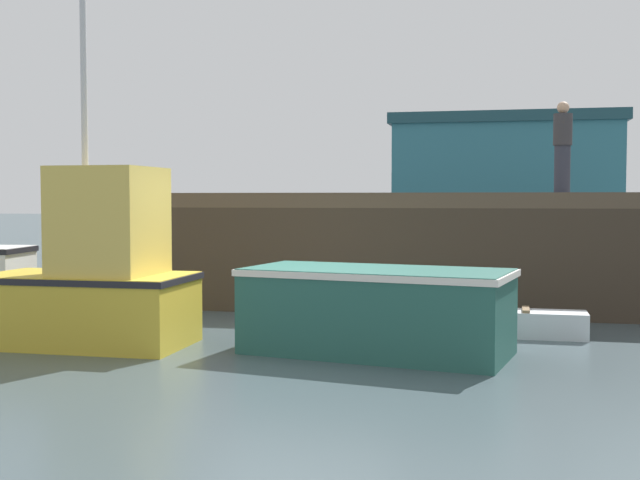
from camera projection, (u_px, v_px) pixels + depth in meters
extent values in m
cube|color=#3D4C51|center=(292.00, 348.00, 10.69)|extent=(120.00, 160.00, 0.10)
cube|color=brown|center=(440.00, 200.00, 16.56)|extent=(12.18, 7.30, 0.25)
cube|color=#392E23|center=(425.00, 262.00, 13.17)|extent=(12.18, 0.24, 1.77)
cylinder|color=#392E23|center=(105.00, 257.00, 14.46)|extent=(0.33, 0.33, 1.77)
cylinder|color=#392E23|center=(425.00, 262.00, 13.26)|extent=(0.33, 0.33, 1.77)
cylinder|color=#392E23|center=(304.00, 239.00, 20.73)|extent=(0.33, 0.33, 1.77)
cylinder|color=#392E23|center=(604.00, 242.00, 19.19)|extent=(0.33, 0.33, 1.77)
cylinder|color=#392E23|center=(258.00, 259.00, 13.86)|extent=(5.73, 0.17, 1.58)
cube|color=gold|center=(87.00, 310.00, 10.64)|extent=(2.67, 1.43, 0.94)
cube|color=black|center=(87.00, 278.00, 10.62)|extent=(2.73, 1.46, 0.08)
cube|color=gold|center=(109.00, 221.00, 10.50)|extent=(1.20, 1.27, 1.39)
cylinder|color=#B7B7BC|center=(83.00, 51.00, 10.46)|extent=(0.08, 0.08, 3.01)
cube|color=#23564C|center=(377.00, 311.00, 10.05)|extent=(3.42, 2.03, 1.06)
cube|color=silver|center=(377.00, 273.00, 10.02)|extent=(3.49, 2.07, 0.08)
cube|color=silver|center=(526.00, 324.00, 11.31)|extent=(1.66, 0.61, 0.36)
cube|color=#7F6647|center=(526.00, 309.00, 11.30)|extent=(0.11, 0.52, 0.04)
cylinder|color=#2D3342|center=(562.00, 169.00, 14.80)|extent=(0.29, 0.29, 0.87)
cylinder|color=#333338|center=(563.00, 130.00, 14.76)|extent=(0.34, 0.34, 0.57)
sphere|color=tan|center=(563.00, 108.00, 14.74)|extent=(0.22, 0.22, 0.22)
cube|color=#2D6B7A|center=(504.00, 183.00, 39.37)|extent=(10.21, 6.58, 5.35)
cube|color=#1B4049|center=(505.00, 122.00, 39.22)|extent=(10.62, 6.84, 0.50)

